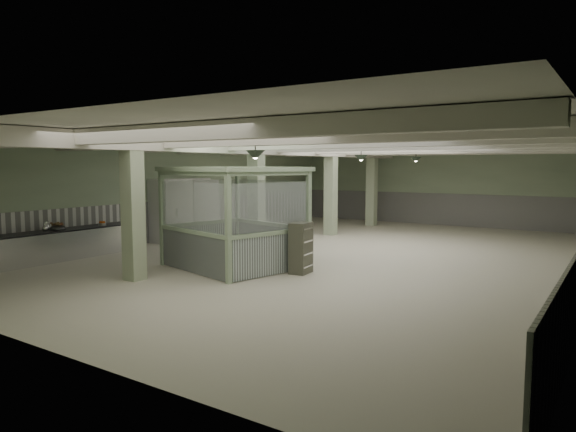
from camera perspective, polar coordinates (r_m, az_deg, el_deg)
The scene contains 30 objects.
floor at distance 16.42m, azimuth 5.64°, elevation -4.28°, with size 20.00×20.00×0.00m, color silver.
ceiling at distance 16.20m, azimuth 5.76°, elevation 8.36°, with size 14.00×20.00×0.02m, color silver.
wall_back at distance 25.47m, azimuth 16.30°, elevation 3.10°, with size 14.00×0.02×3.60m, color #A5BA95.
wall_front at distance 8.76m, azimuth -26.60°, elevation -1.64°, with size 14.00×0.02×3.60m, color #A5BA95.
wall_left at distance 20.43m, azimuth -11.94°, elevation 2.64°, with size 0.02×20.00×3.60m, color #A5BA95.
wainscot_left at distance 20.49m, azimuth -11.83°, elevation -0.29°, with size 0.05×19.90×1.50m, color white.
wainscot_back at distance 25.51m, azimuth 16.22°, elevation 0.75°, with size 13.90×0.05×1.50m, color white.
girder at distance 17.49m, azimuth -1.57°, elevation 7.46°, with size 0.45×19.90×0.40m, color silver.
beam_a at distance 10.19m, azimuth -14.60°, elevation 8.84°, with size 13.90×0.35×0.32m, color silver.
beam_b at distance 12.00m, azimuth -5.58°, elevation 8.48°, with size 13.90×0.35×0.32m, color silver.
beam_c at distance 14.03m, azimuth 0.94°, elevation 8.09°, with size 13.90×0.35×0.32m, color silver.
beam_d at distance 16.19m, azimuth 5.76°, elevation 7.73°, with size 13.90×0.35×0.32m, color silver.
beam_e at distance 18.43m, azimuth 9.42°, elevation 7.42°, with size 13.90×0.35×0.32m, color silver.
beam_f at distance 20.74m, azimuth 12.27°, elevation 7.16°, with size 13.90×0.35×0.32m, color silver.
beam_g at distance 23.08m, azimuth 14.55°, elevation 6.94°, with size 13.90×0.35×0.32m, color silver.
column_a at distance 13.08m, azimuth -16.85°, elevation 0.92°, with size 0.42×0.42×3.60m, color #ACBC98.
column_b at distance 16.71m, azimuth -3.53°, elevation 2.12°, with size 0.42×0.42×3.60m, color #ACBC98.
column_c at distance 20.91m, azimuth 4.77°, elevation 2.81°, with size 0.42×0.42×3.60m, color #ACBC98.
column_d at distance 24.49m, azimuth 9.29°, elevation 3.16°, with size 0.42×0.42×3.60m, color #ACBC98.
pendant_front at distance 11.68m, azimuth -3.65°, elevation 6.76°, with size 0.44×0.44×0.22m, color #2B392B.
pendant_mid at distance 16.40m, azimuth 8.12°, elevation 6.38°, with size 0.44×0.44×0.22m, color #2B392B.
pendant_back at distance 21.02m, azimuth 14.02°, elevation 6.09°, with size 0.44×0.44×0.22m, color #2B392B.
prep_counter at distance 17.02m, azimuth -22.99°, elevation -2.79°, with size 0.86×4.93×0.91m.
pitcher_near at distance 16.43m, azimuth -25.40°, elevation -1.20°, with size 0.16×0.19×0.24m, color silver, non-canonical shape.
pitcher_far at distance 16.55m, azimuth -25.26°, elevation -1.06°, with size 0.20×0.23×0.29m, color silver, non-canonical shape.
veg_colander at distance 16.83m, azimuth -24.22°, elevation -1.06°, with size 0.46×0.46×0.21m, color #3C3D41, non-canonical shape.
orange_bowl at distance 17.41m, azimuth -19.93°, elevation -0.90°, with size 0.23×0.23×0.08m, color #B2B2B7.
walkin_cooler at distance 20.00m, azimuth -11.76°, elevation 0.93°, with size 1.10×2.67×2.45m.
guard_booth at distance 14.23m, azimuth -6.07°, elevation 1.73°, with size 4.06×3.67×2.78m.
filing_cabinet at distance 13.45m, azimuth 1.44°, elevation -3.57°, with size 0.43×0.62×1.34m, color #565748.
Camera 1 is at (7.56, -14.30, 2.81)m, focal length 32.00 mm.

